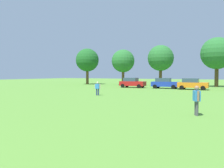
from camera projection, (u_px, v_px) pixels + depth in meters
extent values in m
plane|color=#568C33|center=(159.00, 92.00, 30.23)|extent=(160.00, 160.00, 0.00)
cylinder|color=#4C4C51|center=(197.00, 109.00, 12.54)|extent=(0.15, 0.15, 0.81)
cylinder|color=#4C4C51|center=(196.00, 108.00, 12.78)|extent=(0.15, 0.15, 0.81)
cube|color=#337FCC|center=(197.00, 96.00, 12.63)|extent=(0.48, 0.61, 0.57)
cylinder|color=#936B4C|center=(198.00, 96.00, 12.29)|extent=(0.12, 0.12, 0.54)
cylinder|color=#936B4C|center=(195.00, 95.00, 12.96)|extent=(0.12, 0.12, 0.54)
sphere|color=#936B4C|center=(197.00, 88.00, 12.61)|extent=(0.25, 0.25, 0.25)
cylinder|color=navy|center=(97.00, 92.00, 24.84)|extent=(0.14, 0.14, 0.72)
cylinder|color=navy|center=(98.00, 92.00, 24.74)|extent=(0.14, 0.14, 0.72)
cube|color=#337FCC|center=(98.00, 86.00, 24.77)|extent=(0.49, 0.28, 0.51)
cylinder|color=beige|center=(95.00, 86.00, 24.90)|extent=(0.11, 0.11, 0.48)
cylinder|color=beige|center=(100.00, 86.00, 24.63)|extent=(0.11, 0.11, 0.48)
sphere|color=beige|center=(98.00, 83.00, 24.75)|extent=(0.23, 0.23, 0.23)
cube|color=red|center=(133.00, 84.00, 39.13)|extent=(4.30, 1.80, 0.76)
cube|color=#334756|center=(131.00, 80.00, 39.26)|extent=(2.24, 1.58, 0.60)
cylinder|color=black|center=(143.00, 86.00, 39.28)|extent=(0.64, 0.22, 0.64)
cylinder|color=black|center=(139.00, 86.00, 37.68)|extent=(0.64, 0.22, 0.64)
cylinder|color=black|center=(127.00, 85.00, 40.62)|extent=(0.64, 0.22, 0.64)
cylinder|color=black|center=(123.00, 86.00, 39.02)|extent=(0.64, 0.22, 0.64)
cube|color=#1E38AD|center=(165.00, 84.00, 36.75)|extent=(4.30, 1.80, 0.76)
cube|color=#334756|center=(163.00, 80.00, 36.88)|extent=(2.24, 1.58, 0.60)
cylinder|color=black|center=(176.00, 86.00, 36.90)|extent=(0.64, 0.22, 0.64)
cylinder|color=black|center=(173.00, 87.00, 35.30)|extent=(0.64, 0.22, 0.64)
cylinder|color=black|center=(158.00, 86.00, 38.24)|extent=(0.64, 0.22, 0.64)
cylinder|color=black|center=(155.00, 87.00, 36.64)|extent=(0.64, 0.22, 0.64)
cube|color=orange|center=(193.00, 85.00, 33.93)|extent=(4.30, 1.80, 0.76)
cube|color=#334756|center=(191.00, 80.00, 34.06)|extent=(2.24, 1.58, 0.60)
cylinder|color=black|center=(204.00, 87.00, 34.08)|extent=(0.64, 0.22, 0.64)
cylinder|color=black|center=(203.00, 88.00, 32.48)|extent=(0.64, 0.22, 0.64)
cylinder|color=black|center=(184.00, 87.00, 35.42)|extent=(0.64, 0.22, 0.64)
cylinder|color=black|center=(182.00, 88.00, 33.82)|extent=(0.64, 0.22, 0.64)
cylinder|color=brown|center=(87.00, 77.00, 52.21)|extent=(0.61, 0.61, 3.30)
sphere|color=#1E5B23|center=(87.00, 60.00, 52.05)|extent=(5.21, 5.21, 5.21)
cylinder|color=brown|center=(123.00, 78.00, 48.30)|extent=(0.56, 0.56, 3.04)
sphere|color=#286B2D|center=(123.00, 61.00, 48.15)|extent=(4.80, 4.80, 4.80)
cylinder|color=brown|center=(160.00, 77.00, 47.55)|extent=(0.62, 0.62, 3.38)
sphere|color=#286B2D|center=(161.00, 58.00, 47.38)|extent=(5.33, 5.33, 5.33)
cylinder|color=brown|center=(217.00, 77.00, 41.33)|extent=(0.67, 0.67, 3.62)
sphere|color=#286B2D|center=(217.00, 53.00, 41.15)|extent=(5.72, 5.72, 5.72)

